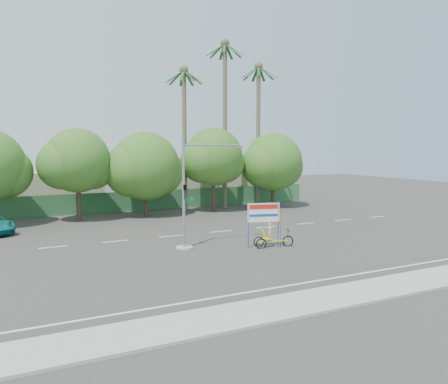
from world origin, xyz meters
name	(u,v)px	position (x,y,z in m)	size (l,w,h in m)	color
ground	(249,258)	(0.00, 0.00, 0.00)	(120.00, 120.00, 0.00)	#33302D
sidewalk_near	(335,297)	(0.00, -7.50, 0.06)	(50.00, 2.40, 0.12)	gray
fence	(146,201)	(0.00, 21.50, 1.00)	(38.00, 0.08, 2.00)	#336B3D
building_left	(37,191)	(-10.00, 26.00, 2.00)	(12.00, 8.00, 4.00)	beige
building_right	(201,186)	(8.00, 26.00, 1.80)	(14.00, 8.00, 3.60)	beige
tree_left	(77,163)	(-7.05, 18.00, 5.06)	(6.66, 5.60, 8.07)	#473828
tree_center	(145,168)	(-1.05, 18.00, 4.47)	(7.62, 6.40, 7.85)	#473828
tree_right	(213,159)	(5.95, 18.00, 5.24)	(6.90, 5.80, 8.36)	#473828
tree_far_right	(273,164)	(12.95, 18.00, 4.64)	(7.38, 6.20, 7.94)	#473828
palm_tall	(225,108)	(8.00, 19.50, 10.46)	(3.73, 3.79, 17.45)	#70604C
palm_mid	(258,119)	(12.00, 19.50, 9.40)	(3.73, 3.79, 15.45)	#70604C
palm_short	(184,122)	(3.50, 19.50, 8.86)	(3.73, 3.79, 14.45)	#70604C
traffic_signal	(188,203)	(-2.20, 3.98, 2.92)	(4.72, 1.10, 7.00)	gray
trike_billboard	(268,229)	(2.47, 1.96, 1.22)	(2.99, 1.16, 3.02)	black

